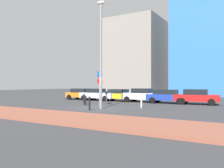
# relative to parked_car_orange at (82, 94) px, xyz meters

# --- Properties ---
(ground_plane) EXTENTS (120.00, 120.00, 0.00)m
(ground_plane) POSITION_rel_parked_car_orange_xyz_m (7.42, -7.62, -0.75)
(ground_plane) COLOR #38383A
(sidewalk_brick) EXTENTS (40.00, 3.86, 0.14)m
(sidewalk_brick) POSITION_rel_parked_car_orange_xyz_m (7.42, -13.60, -0.68)
(sidewalk_brick) COLOR #93513D
(sidewalk_brick) RESTS_ON ground
(parked_car_orange) EXTENTS (4.02, 2.26, 1.41)m
(parked_car_orange) POSITION_rel_parked_car_orange_xyz_m (0.00, 0.00, 0.00)
(parked_car_orange) COLOR orange
(parked_car_orange) RESTS_ON ground
(parked_car_silver) EXTENTS (4.53, 1.92, 1.42)m
(parked_car_silver) POSITION_rel_parked_car_orange_xyz_m (2.68, -0.33, -0.01)
(parked_car_silver) COLOR #B7BABF
(parked_car_silver) RESTS_ON ground
(parked_car_yellow) EXTENTS (4.29, 2.08, 1.39)m
(parked_car_yellow) POSITION_rel_parked_car_orange_xyz_m (5.57, 0.09, -0.02)
(parked_car_yellow) COLOR gold
(parked_car_yellow) RESTS_ON ground
(parked_car_white) EXTENTS (4.45, 2.10, 1.50)m
(parked_car_white) POSITION_rel_parked_car_orange_xyz_m (8.36, 0.10, 0.02)
(parked_car_white) COLOR white
(parked_car_white) RESTS_ON ground
(parked_car_blue) EXTENTS (4.48, 2.19, 1.41)m
(parked_car_blue) POSITION_rel_parked_car_orange_xyz_m (11.27, -0.03, 0.00)
(parked_car_blue) COLOR #1E389E
(parked_car_blue) RESTS_ON ground
(parked_car_red) EXTENTS (4.31, 2.18, 1.47)m
(parked_car_red) POSITION_rel_parked_car_orange_xyz_m (14.02, 0.07, 0.02)
(parked_car_red) COLOR red
(parked_car_red) RESTS_ON ground
(parking_sign_post) EXTENTS (0.60, 0.10, 3.18)m
(parking_sign_post) POSITION_rel_parked_car_orange_xyz_m (6.80, -6.01, 1.25)
(parking_sign_post) COLOR gray
(parking_sign_post) RESTS_ON ground
(parking_meter) EXTENTS (0.18, 0.14, 1.30)m
(parking_meter) POSITION_rel_parked_car_orange_xyz_m (6.87, -4.99, 0.10)
(parking_meter) COLOR #4C4C51
(parking_meter) RESTS_ON ground
(street_lamp) EXTENTS (0.70, 0.36, 8.62)m
(street_lamp) POSITION_rel_parked_car_orange_xyz_m (8.35, -8.16, 4.21)
(street_lamp) COLOR gray
(street_lamp) RESTS_ON ground
(traffic_bollard_near) EXTENTS (0.16, 0.16, 1.00)m
(traffic_bollard_near) POSITION_rel_parked_car_orange_xyz_m (4.84, -5.78, -0.25)
(traffic_bollard_near) COLOR black
(traffic_bollard_near) RESTS_ON ground
(traffic_bollard_mid) EXTENTS (0.14, 0.14, 1.03)m
(traffic_bollard_mid) POSITION_rel_parked_car_orange_xyz_m (8.17, -9.45, -0.23)
(traffic_bollard_mid) COLOR black
(traffic_bollard_mid) RESTS_ON ground
(traffic_bollard_far) EXTENTS (0.16, 0.16, 1.03)m
(traffic_bollard_far) POSITION_rel_parked_car_orange_xyz_m (10.81, -5.79, -0.24)
(traffic_bollard_far) COLOR #B7B7BC
(traffic_bollard_far) RESTS_ON ground
(traffic_bollard_edge) EXTENTS (0.15, 0.15, 0.89)m
(traffic_bollard_edge) POSITION_rel_parked_car_orange_xyz_m (5.39, -6.26, -0.30)
(traffic_bollard_edge) COLOR black
(traffic_bollard_edge) RESTS_ON ground
(building_under_construction) EXTENTS (11.25, 13.77, 16.13)m
(building_under_construction) POSITION_rel_parked_car_orange_xyz_m (-3.40, 25.26, 7.31)
(building_under_construction) COLOR gray
(building_under_construction) RESTS_ON ground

